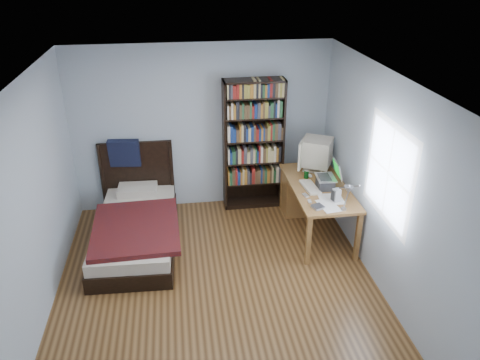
# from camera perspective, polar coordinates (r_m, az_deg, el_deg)

# --- Properties ---
(room) EXTENTS (4.20, 4.24, 2.50)m
(room) POSITION_cam_1_polar(r_m,az_deg,el_deg) (5.08, -2.71, -1.69)
(room) COLOR #4A2E15
(room) RESTS_ON ground
(desk) EXTENTS (0.75, 1.57, 0.73)m
(desk) POSITION_cam_1_polar(r_m,az_deg,el_deg) (7.00, 8.35, -1.37)
(desk) COLOR brown
(desk) RESTS_ON floor
(crt_monitor) EXTENTS (0.59, 0.54, 0.49)m
(crt_monitor) POSITION_cam_1_polar(r_m,az_deg,el_deg) (6.82, 9.15, 3.33)
(crt_monitor) COLOR beige
(crt_monitor) RESTS_ON desk
(laptop) EXTENTS (0.33, 0.33, 0.39)m
(laptop) POSITION_cam_1_polar(r_m,az_deg,el_deg) (6.40, 10.53, -0.05)
(laptop) COLOR #2D2D30
(laptop) RESTS_ON desk
(desk_lamp) EXTENTS (0.21, 0.46, 0.54)m
(desk_lamp) POSITION_cam_1_polar(r_m,az_deg,el_deg) (5.44, 13.03, -1.39)
(desk_lamp) COLOR #99999E
(desk_lamp) RESTS_ON desk
(keyboard) EXTENTS (0.21, 0.44, 0.04)m
(keyboard) POSITION_cam_1_polar(r_m,az_deg,el_deg) (6.39, 8.55, -0.87)
(keyboard) COLOR beige
(keyboard) RESTS_ON desk
(speaker) EXTENTS (0.11, 0.11, 0.17)m
(speaker) POSITION_cam_1_polar(r_m,az_deg,el_deg) (6.09, 11.66, -1.84)
(speaker) COLOR gray
(speaker) RESTS_ON desk
(soda_can) EXTENTS (0.06, 0.06, 0.12)m
(soda_can) POSITION_cam_1_polar(r_m,az_deg,el_deg) (6.65, 8.09, 0.70)
(soda_can) COLOR #083E17
(soda_can) RESTS_ON desk
(mouse) EXTENTS (0.06, 0.10, 0.04)m
(mouse) POSITION_cam_1_polar(r_m,az_deg,el_deg) (6.71, 8.51, 0.54)
(mouse) COLOR silver
(mouse) RESTS_ON desk
(phone_silver) EXTENTS (0.08, 0.11, 0.02)m
(phone_silver) POSITION_cam_1_polar(r_m,az_deg,el_deg) (6.19, 8.00, -1.85)
(phone_silver) COLOR #BCBCC1
(phone_silver) RESTS_ON desk
(phone_grey) EXTENTS (0.04, 0.08, 0.02)m
(phone_grey) POSITION_cam_1_polar(r_m,az_deg,el_deg) (6.05, 8.49, -2.58)
(phone_grey) COLOR gray
(phone_grey) RESTS_ON desk
(external_drive) EXTENTS (0.17, 0.17, 0.03)m
(external_drive) POSITION_cam_1_polar(r_m,az_deg,el_deg) (5.93, 9.47, -3.25)
(external_drive) COLOR gray
(external_drive) RESTS_ON desk
(bookshelf) EXTENTS (0.90, 0.30, 1.99)m
(bookshelf) POSITION_cam_1_polar(r_m,az_deg,el_deg) (7.01, 1.63, 4.27)
(bookshelf) COLOR black
(bookshelf) RESTS_ON floor
(bed) EXTENTS (1.15, 2.13, 1.16)m
(bed) POSITION_cam_1_polar(r_m,az_deg,el_deg) (6.57, -12.55, -5.35)
(bed) COLOR black
(bed) RESTS_ON floor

